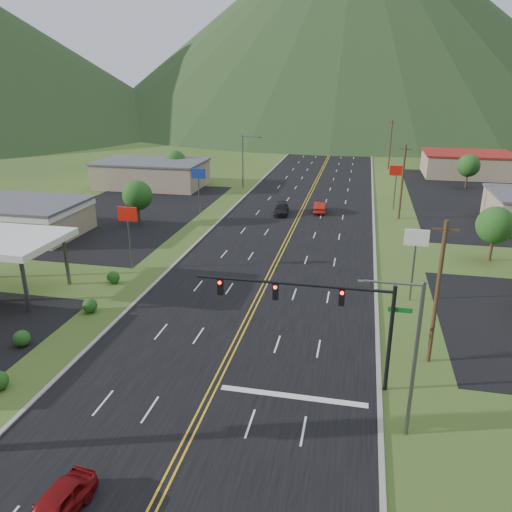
% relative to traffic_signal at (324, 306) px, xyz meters
% --- Properties ---
extents(traffic_signal, '(13.10, 0.43, 7.00)m').
position_rel_traffic_signal_xyz_m(traffic_signal, '(0.00, 0.00, 0.00)').
color(traffic_signal, black).
rests_on(traffic_signal, ground).
extents(streetlight_east, '(3.28, 0.25, 9.00)m').
position_rel_traffic_signal_xyz_m(streetlight_east, '(4.70, -4.00, -0.15)').
color(streetlight_east, '#59595E').
rests_on(streetlight_east, ground).
extents(streetlight_west, '(3.28, 0.25, 9.00)m').
position_rel_traffic_signal_xyz_m(streetlight_west, '(-18.16, 56.00, -0.15)').
color(streetlight_west, '#59595E').
rests_on(streetlight_west, ground).
extents(gas_canopy, '(10.00, 8.00, 5.30)m').
position_rel_traffic_signal_xyz_m(gas_canopy, '(-28.48, 8.00, -0.46)').
color(gas_canopy, white).
rests_on(gas_canopy, ground).
extents(building_west_mid, '(14.40, 10.40, 4.10)m').
position_rel_traffic_signal_xyz_m(building_west_mid, '(-38.48, 24.00, -3.06)').
color(building_west_mid, tan).
rests_on(building_west_mid, ground).
extents(building_west_far, '(18.40, 11.40, 4.50)m').
position_rel_traffic_signal_xyz_m(building_west_far, '(-34.48, 54.00, -3.07)').
color(building_west_far, tan).
rests_on(building_west_far, ground).
extents(building_east_far, '(16.40, 12.40, 4.50)m').
position_rel_traffic_signal_xyz_m(building_east_far, '(21.52, 76.00, -3.07)').
color(building_east_far, tan).
rests_on(building_east_far, ground).
extents(pole_sign_west_a, '(2.00, 0.18, 6.40)m').
position_rel_traffic_signal_xyz_m(pole_sign_west_a, '(-20.48, 16.00, -0.28)').
color(pole_sign_west_a, '#59595E').
rests_on(pole_sign_west_a, ground).
extents(pole_sign_west_b, '(2.00, 0.18, 6.40)m').
position_rel_traffic_signal_xyz_m(pole_sign_west_b, '(-20.48, 38.00, -0.28)').
color(pole_sign_west_b, '#59595E').
rests_on(pole_sign_west_b, ground).
extents(pole_sign_east_a, '(2.00, 0.18, 6.40)m').
position_rel_traffic_signal_xyz_m(pole_sign_east_a, '(6.52, 14.00, -0.28)').
color(pole_sign_east_a, '#59595E').
rests_on(pole_sign_east_a, ground).
extents(pole_sign_east_b, '(2.00, 0.18, 6.40)m').
position_rel_traffic_signal_xyz_m(pole_sign_east_b, '(6.52, 46.00, -0.28)').
color(pole_sign_east_b, '#59595E').
rests_on(pole_sign_east_b, ground).
extents(tree_west_a, '(3.84, 3.84, 5.82)m').
position_rel_traffic_signal_xyz_m(tree_west_a, '(-26.48, 31.00, -1.44)').
color(tree_west_a, '#382314').
rests_on(tree_west_a, ground).
extents(tree_west_b, '(3.84, 3.84, 5.82)m').
position_rel_traffic_signal_xyz_m(tree_west_b, '(-31.48, 58.00, -1.44)').
color(tree_west_b, '#382314').
rests_on(tree_west_b, ground).
extents(tree_east_a, '(3.84, 3.84, 5.82)m').
position_rel_traffic_signal_xyz_m(tree_east_a, '(15.52, 26.00, -1.44)').
color(tree_east_a, '#382314').
rests_on(tree_east_a, ground).
extents(tree_east_b, '(3.84, 3.84, 5.82)m').
position_rel_traffic_signal_xyz_m(tree_east_b, '(19.52, 64.00, -1.44)').
color(tree_east_b, '#382314').
rests_on(tree_east_b, ground).
extents(utility_pole_a, '(1.60, 0.28, 10.00)m').
position_rel_traffic_signal_xyz_m(utility_pole_a, '(7.02, 4.00, -0.20)').
color(utility_pole_a, '#382314').
rests_on(utility_pole_a, ground).
extents(utility_pole_b, '(1.60, 0.28, 10.00)m').
position_rel_traffic_signal_xyz_m(utility_pole_b, '(7.02, 41.00, -0.20)').
color(utility_pole_b, '#382314').
rests_on(utility_pole_b, ground).
extents(utility_pole_c, '(1.60, 0.28, 10.00)m').
position_rel_traffic_signal_xyz_m(utility_pole_c, '(7.02, 81.00, -0.20)').
color(utility_pole_c, '#382314').
rests_on(utility_pole_c, ground).
extents(utility_pole_d, '(1.60, 0.28, 10.00)m').
position_rel_traffic_signal_xyz_m(utility_pole_d, '(7.02, 121.00, -0.20)').
color(utility_pole_d, '#382314').
rests_on(utility_pole_d, ground).
extents(mountain_n, '(220.00, 220.00, 85.00)m').
position_rel_traffic_signal_xyz_m(mountain_n, '(-6.48, 206.00, 37.17)').
color(mountain_n, '#223A1A').
rests_on(mountain_n, ground).
extents(car_red_near, '(2.22, 4.35, 1.42)m').
position_rel_traffic_signal_xyz_m(car_red_near, '(-10.37, -12.94, -4.62)').
color(car_red_near, maroon).
rests_on(car_red_near, ground).
extents(car_dark_mid, '(2.31, 4.84, 1.36)m').
position_rel_traffic_signal_xyz_m(car_dark_mid, '(-9.05, 39.84, -4.65)').
color(car_dark_mid, black).
rests_on(car_dark_mid, ground).
extents(car_red_far, '(1.74, 4.61, 1.50)m').
position_rel_traffic_signal_xyz_m(car_red_far, '(-3.82, 42.09, -4.58)').
color(car_red_far, '#A01811').
rests_on(car_red_far, ground).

